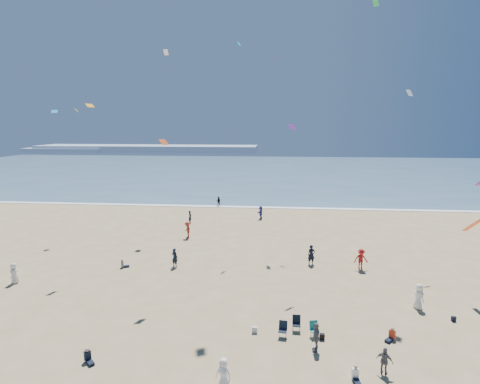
{
  "coord_description": "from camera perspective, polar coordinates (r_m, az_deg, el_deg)",
  "views": [
    {
      "loc": [
        4.07,
        -14.09,
        13.08
      ],
      "look_at": [
        2.0,
        8.0,
        9.13
      ],
      "focal_mm": 28.0,
      "sensor_mm": 36.0,
      "label": 1
    }
  ],
  "objects": [
    {
      "name": "kites_aloft",
      "position": [
        28.47,
        17.83,
        13.39
      ],
      "size": [
        40.54,
        38.05,
        27.08
      ],
      "color": "pink",
      "rests_on": "ground"
    },
    {
      "name": "ocean",
      "position": [
        109.94,
        3.2,
        3.27
      ],
      "size": [
        220.0,
        100.0,
        0.06
      ],
      "primitive_type": "cube",
      "color": "#476B84",
      "rests_on": "ground"
    },
    {
      "name": "black_backpack",
      "position": [
        25.33,
        12.4,
        -20.74
      ],
      "size": [
        0.3,
        0.22,
        0.38
      ],
      "primitive_type": "cube",
      "color": "black",
      "rests_on": "ground"
    },
    {
      "name": "chair_cluster",
      "position": [
        25.35,
        8.82,
        -19.79
      ],
      "size": [
        2.7,
        1.45,
        1.0
      ],
      "color": "black",
      "rests_on": "ground"
    },
    {
      "name": "standing_flyers",
      "position": [
        33.46,
        3.35,
        -11.28
      ],
      "size": [
        34.23,
        52.34,
        1.94
      ],
      "color": "white",
      "rests_on": "ground"
    },
    {
      "name": "seated_group",
      "position": [
        23.67,
        -0.71,
        -22.24
      ],
      "size": [
        22.41,
        23.58,
        0.84
      ],
      "color": "white",
      "rests_on": "ground"
    },
    {
      "name": "surf_line",
      "position": [
        60.65,
        1.38,
        -2.32
      ],
      "size": [
        220.0,
        1.2,
        0.08
      ],
      "primitive_type": "cube",
      "color": "white",
      "rests_on": "ground"
    },
    {
      "name": "white_tote",
      "position": [
        25.51,
        2.25,
        -20.23
      ],
      "size": [
        0.35,
        0.2,
        0.4
      ],
      "primitive_type": "cube",
      "color": "silver",
      "rests_on": "ground"
    },
    {
      "name": "headland_near",
      "position": [
        207.48,
        -24.91,
        5.84
      ],
      "size": [
        40.0,
        14.0,
        2.0
      ],
      "primitive_type": "cube",
      "color": "#7A8EA8",
      "rests_on": "ground"
    },
    {
      "name": "navy_bag",
      "position": [
        30.41,
        29.78,
        -16.44
      ],
      "size": [
        0.28,
        0.18,
        0.34
      ],
      "primitive_type": "cube",
      "color": "black",
      "rests_on": "ground"
    },
    {
      "name": "headland_far",
      "position": [
        195.25,
        -13.91,
        6.44
      ],
      "size": [
        110.0,
        20.0,
        3.2
      ],
      "primitive_type": "cube",
      "color": "#7A8EA8",
      "rests_on": "ground"
    }
  ]
}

